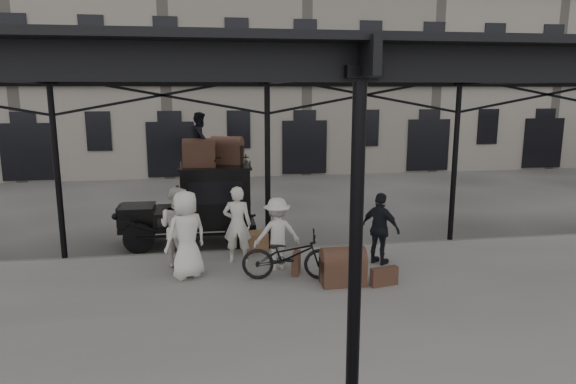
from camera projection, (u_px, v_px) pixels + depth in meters
name	position (u px, v px, depth m)	size (l,w,h in m)	color
ground	(279.00, 282.00, 11.36)	(120.00, 120.00, 0.00)	#383533
platform	(294.00, 318.00, 9.41)	(28.00, 8.00, 0.15)	slate
canopy	(292.00, 65.00, 8.78)	(22.50, 9.00, 4.74)	black
building_frontage	(232.00, 36.00, 27.41)	(64.00, 8.00, 14.00)	slate
taxi	(204.00, 200.00, 14.01)	(3.65, 1.55, 2.18)	black
porter_left	(237.00, 224.00, 12.07)	(0.67, 0.44, 1.83)	silver
porter_midleft	(177.00, 227.00, 11.77)	(0.91, 0.71, 1.88)	beige
porter_centre	(186.00, 234.00, 11.06)	(0.94, 0.61, 1.93)	silver
porter_official	(380.00, 229.00, 11.94)	(1.00, 0.41, 1.70)	black
porter_right	(277.00, 234.00, 11.60)	(1.07, 0.62, 1.66)	beige
bicycle	(289.00, 255.00, 11.02)	(0.71, 2.02, 1.06)	black
porter_roof	(201.00, 139.00, 13.58)	(0.69, 0.54, 1.42)	black
steamer_trunk_roof_near	(199.00, 155.00, 13.51)	(0.85, 0.52, 0.62)	#4F3225
steamer_trunk_roof_far	(227.00, 152.00, 14.06)	(0.85, 0.52, 0.62)	#4F3225
steamer_trunk_platform	(343.00, 269.00, 10.78)	(0.92, 0.56, 0.67)	#4F3225
wicker_hamper	(255.00, 242.00, 12.97)	(0.60, 0.45, 0.50)	#8E6141
suitcase_upright	(296.00, 263.00, 11.47)	(0.15, 0.60, 0.45)	#4F3225
suitcase_flat	(384.00, 276.00, 10.71)	(0.60, 0.15, 0.40)	#4F3225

